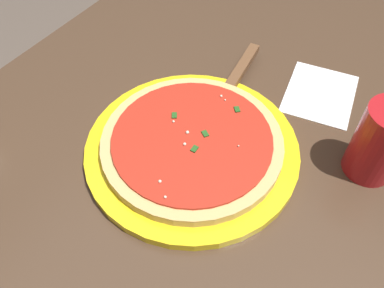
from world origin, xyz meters
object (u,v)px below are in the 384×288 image
Objects in this scene: pizza_server at (232,81)px; napkin_folded_right at (320,94)px; pizza at (192,142)px; serving_plate at (192,149)px; cup_tall_drink at (380,142)px.

napkin_folded_right is at bearing 117.88° from pizza_server.
pizza_server is at bearing -173.46° from pizza.
pizza is 1.25× the size of pizza_server.
pizza_server is 0.16m from napkin_folded_right.
serving_plate is at bearing -2.16° from pizza.
serving_plate is 0.02m from pizza.
cup_tall_drink is at bearing 116.23° from pizza.
pizza reaches higher than napkin_folded_right.
serving_plate is at bearing -27.42° from napkin_folded_right.
pizza is (-0.00, 0.00, 0.02)m from serving_plate.
napkin_folded_right is (-0.12, -0.12, -0.06)m from cup_tall_drink.
pizza is at bearing -27.42° from napkin_folded_right.
serving_plate is at bearing 6.54° from pizza_server.
cup_tall_drink is (-0.12, 0.24, 0.05)m from serving_plate.
pizza is 2.29× the size of cup_tall_drink.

